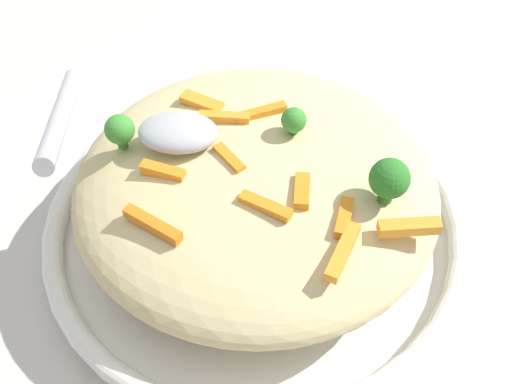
{
  "coord_description": "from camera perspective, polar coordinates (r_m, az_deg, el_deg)",
  "views": [
    {
      "loc": [
        0.02,
        -0.3,
        0.41
      ],
      "look_at": [
        0.0,
        0.0,
        0.06
      ],
      "focal_mm": 44.11,
      "sensor_mm": 36.0,
      "label": 1
    }
  ],
  "objects": [
    {
      "name": "broccoli_floret_2",
      "position": [
        0.44,
        3.45,
        6.48
      ],
      "size": [
        0.02,
        0.02,
        0.02
      ],
      "color": "#377928",
      "rests_on": "pasta_mound"
    },
    {
      "name": "carrot_piece_4",
      "position": [
        0.41,
        13.73,
        -3.1
      ],
      "size": [
        0.04,
        0.01,
        0.01
      ],
      "primitive_type": "cube",
      "rotation": [
        0.0,
        0.0,
        3.29
      ],
      "color": "orange",
      "rests_on": "pasta_mound"
    },
    {
      "name": "carrot_piece_0",
      "position": [
        0.46,
        0.09,
        7.15
      ],
      "size": [
        0.04,
        0.02,
        0.01
      ],
      "primitive_type": "cube",
      "rotation": [
        0.0,
        0.0,
        0.45
      ],
      "color": "orange",
      "rests_on": "pasta_mound"
    },
    {
      "name": "pasta_mound",
      "position": [
        0.46,
        -0.0,
        0.52
      ],
      "size": [
        0.27,
        0.26,
        0.07
      ],
      "primitive_type": "ellipsoid",
      "color": "#DBC689",
      "rests_on": "serving_bowl"
    },
    {
      "name": "ground_plane",
      "position": [
        0.51,
        -0.0,
        -4.5
      ],
      "size": [
        2.4,
        2.4,
        0.0
      ],
      "primitive_type": "plane",
      "color": "beige"
    },
    {
      "name": "broccoli_floret_1",
      "position": [
        0.45,
        -12.25,
        5.51
      ],
      "size": [
        0.02,
        0.02,
        0.03
      ],
      "color": "#377928",
      "rests_on": "pasta_mound"
    },
    {
      "name": "carrot_piece_6",
      "position": [
        0.39,
        7.87,
        -5.38
      ],
      "size": [
        0.02,
        0.04,
        0.01
      ],
      "primitive_type": "cube",
      "rotation": [
        0.0,
        0.0,
        4.34
      ],
      "color": "orange",
      "rests_on": "pasta_mound"
    },
    {
      "name": "carrot_piece_10",
      "position": [
        0.4,
        8.01,
        -2.31
      ],
      "size": [
        0.01,
        0.03,
        0.01
      ],
      "primitive_type": "cube",
      "rotation": [
        0.0,
        0.0,
        1.39
      ],
      "color": "orange",
      "rests_on": "pasta_mound"
    },
    {
      "name": "serving_bowl",
      "position": [
        0.49,
        -0.0,
        -3.17
      ],
      "size": [
        0.33,
        0.33,
        0.04
      ],
      "color": "white",
      "rests_on": "ground_plane"
    },
    {
      "name": "carrot_piece_8",
      "position": [
        0.43,
        -8.44,
        1.84
      ],
      "size": [
        0.03,
        0.02,
        0.01
      ],
      "primitive_type": "cube",
      "rotation": [
        0.0,
        0.0,
        2.87
      ],
      "color": "orange",
      "rests_on": "pasta_mound"
    },
    {
      "name": "carrot_piece_1",
      "position": [
        0.4,
        0.86,
        -1.25
      ],
      "size": [
        0.04,
        0.02,
        0.01
      ],
      "primitive_type": "cube",
      "rotation": [
        0.0,
        0.0,
        5.85
      ],
      "color": "orange",
      "rests_on": "pasta_mound"
    },
    {
      "name": "carrot_piece_7",
      "position": [
        0.46,
        -2.88,
        6.76
      ],
      "size": [
        0.04,
        0.01,
        0.01
      ],
      "primitive_type": "cube",
      "rotation": [
        0.0,
        0.0,
        6.27
      ],
      "color": "orange",
      "rests_on": "pasta_mound"
    },
    {
      "name": "broccoli_floret_0",
      "position": [
        0.41,
        12.0,
        1.14
      ],
      "size": [
        0.03,
        0.03,
        0.03
      ],
      "color": "#296820",
      "rests_on": "pasta_mound"
    },
    {
      "name": "carrot_piece_3",
      "position": [
        0.48,
        -4.94,
        8.1
      ],
      "size": [
        0.04,
        0.02,
        0.01
      ],
      "primitive_type": "cube",
      "rotation": [
        0.0,
        0.0,
        5.85
      ],
      "color": "orange",
      "rests_on": "pasta_mound"
    },
    {
      "name": "carrot_piece_9",
      "position": [
        0.43,
        -2.45,
        3.03
      ],
      "size": [
        0.02,
        0.03,
        0.01
      ],
      "primitive_type": "cube",
      "rotation": [
        0.0,
        0.0,
        5.42
      ],
      "color": "orange",
      "rests_on": "pasta_mound"
    },
    {
      "name": "serving_spoon",
      "position": [
        0.44,
        -10.67,
        5.89
      ],
      "size": [
        0.12,
        0.15,
        0.07
      ],
      "color": "#B7B7BC",
      "rests_on": "pasta_mound"
    },
    {
      "name": "carrot_piece_2",
      "position": [
        0.4,
        -9.36,
        -2.92
      ],
      "size": [
        0.04,
        0.03,
        0.01
      ],
      "primitive_type": "cube",
      "rotation": [
        0.0,
        0.0,
        2.63
      ],
      "color": "orange",
      "rests_on": "pasta_mound"
    },
    {
      "name": "carrot_piece_5",
      "position": [
        0.41,
        4.18,
        0.04
      ],
      "size": [
        0.01,
        0.03,
        0.01
      ],
      "primitive_type": "cube",
      "rotation": [
        0.0,
        0.0,
        4.7
      ],
      "color": "orange",
      "rests_on": "pasta_mound"
    }
  ]
}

